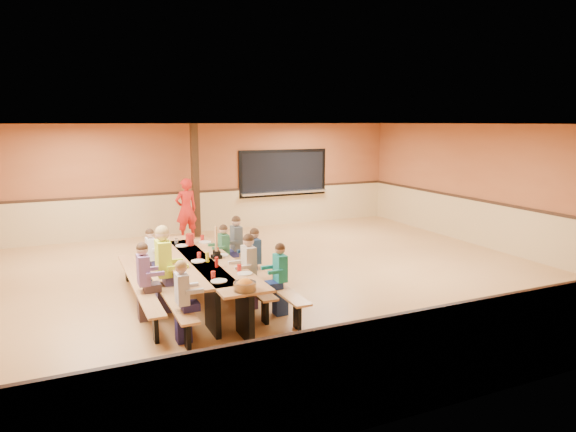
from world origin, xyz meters
name	(u,v)px	position (x,y,z in m)	size (l,w,h in m)	color
ground	(264,280)	(0.00, 0.00, 0.00)	(12.00, 12.00, 0.00)	#9E6B3B
room_envelope	(264,246)	(0.00, 0.00, 0.69)	(12.04, 10.04, 3.02)	#96502B
kitchen_pass_through	(283,175)	(2.60, 4.96, 1.49)	(2.78, 0.28, 1.38)	black
structural_post	(195,181)	(-0.20, 4.40, 1.50)	(0.18, 0.18, 3.00)	black
cafeteria_table_main	(214,274)	(-1.24, -0.86, 0.53)	(1.91, 3.70, 0.74)	#B67D48
cafeteria_table_second	(187,270)	(-1.60, -0.46, 0.53)	(1.91, 3.70, 0.74)	#B67D48
seated_child_white_left	(182,302)	(-2.07, -2.16, 0.58)	(0.34, 0.28, 1.16)	silver
seated_adult_yellow	(164,270)	(-2.07, -0.86, 0.70)	(0.46, 0.38, 1.39)	#CAE228
seated_child_grey_left	(151,259)	(-2.07, 0.40, 0.56)	(0.32, 0.26, 1.11)	white
seated_child_teal_right	(280,280)	(-0.42, -1.77, 0.58)	(0.34, 0.28, 1.15)	teal
seated_child_navy_right	(255,261)	(-0.42, -0.62, 0.59)	(0.35, 0.29, 1.17)	navy
seated_child_char_right	(237,248)	(-0.42, 0.39, 0.61)	(0.38, 0.31, 1.22)	#434A4D
seated_child_purple_sec	(144,282)	(-2.43, -1.11, 0.61)	(0.37, 0.30, 1.21)	#7C538B
seated_child_green_sec	(224,255)	(-0.78, 0.07, 0.57)	(0.34, 0.27, 1.14)	#2D613E
seated_child_tan_sec	(249,272)	(-0.78, -1.30, 0.62)	(0.38, 0.31, 1.24)	#B7A793
standing_woman	(186,210)	(-0.56, 4.04, 0.81)	(0.59, 0.39, 1.62)	red
punch_pitcher	(190,240)	(-1.33, 0.43, 0.85)	(0.16, 0.16, 0.22)	red
chip_bowl	(245,285)	(-1.27, -2.50, 0.81)	(0.32, 0.32, 0.15)	#FBA827
napkin_dispenser	(217,254)	(-1.13, -0.67, 0.80)	(0.10, 0.14, 0.13)	black
condiment_mustard	(207,257)	(-1.34, -0.85, 0.82)	(0.06, 0.06, 0.17)	yellow
condiment_ketchup	(217,262)	(-1.29, -1.22, 0.82)	(0.06, 0.06, 0.17)	#B2140F
table_paddle	(216,251)	(-1.14, -0.69, 0.88)	(0.16, 0.16, 0.56)	black
place_settings	(213,258)	(-1.24, -0.86, 0.80)	(0.65, 3.30, 0.11)	beige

